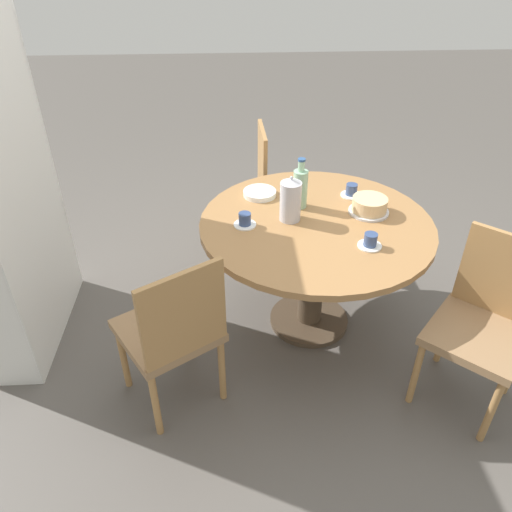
{
  "coord_description": "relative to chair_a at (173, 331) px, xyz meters",
  "views": [
    {
      "loc": [
        -2.25,
        0.45,
        2.06
      ],
      "look_at": [
        0.0,
        0.32,
        0.5
      ],
      "focal_mm": 35.0,
      "sensor_mm": 36.0,
      "label": 1
    }
  ],
  "objects": [
    {
      "name": "ground_plane",
      "position": [
        0.55,
        -0.74,
        -0.47
      ],
      "size": [
        14.0,
        14.0,
        0.0
      ],
      "primitive_type": "plane",
      "color": "#56514C"
    },
    {
      "name": "dining_table",
      "position": [
        0.55,
        -0.74,
        0.1
      ],
      "size": [
        1.24,
        1.24,
        0.7
      ],
      "color": "#473828",
      "rests_on": "ground_plane"
    },
    {
      "name": "chair_a",
      "position": [
        0.0,
        0.0,
        0.0
      ],
      "size": [
        0.58,
        0.58,
        0.88
      ],
      "rotation": [
        0.0,
        0.0,
        2.14
      ],
      "color": "#A87A47",
      "rests_on": "ground_plane"
    },
    {
      "name": "chair_b",
      "position": [
        -0.02,
        -1.46,
        0.0
      ],
      "size": [
        0.59,
        0.59,
        0.88
      ],
      "rotation": [
        0.0,
        0.0,
        3.98
      ],
      "color": "#A87A47",
      "rests_on": "ground_plane"
    },
    {
      "name": "chair_c",
      "position": [
        1.46,
        -0.64,
        0.0
      ],
      "size": [
        0.43,
        0.43,
        0.88
      ],
      "rotation": [
        0.0,
        0.0,
        6.32
      ],
      "color": "#A87A47",
      "rests_on": "ground_plane"
    },
    {
      "name": "coffee_pot",
      "position": [
        0.58,
        -0.6,
        0.35
      ],
      "size": [
        0.11,
        0.11,
        0.25
      ],
      "color": "silver",
      "rests_on": "dining_table"
    },
    {
      "name": "water_bottle",
      "position": [
        0.72,
        -0.66,
        0.35
      ],
      "size": [
        0.08,
        0.08,
        0.28
      ],
      "color": "#99C6A3",
      "rests_on": "dining_table"
    },
    {
      "name": "cake_main",
      "position": [
        0.63,
        -1.03,
        0.28
      ],
      "size": [
        0.22,
        0.22,
        0.09
      ],
      "color": "silver",
      "rests_on": "dining_table"
    },
    {
      "name": "cup_a",
      "position": [
        0.3,
        -0.96,
        0.26
      ],
      "size": [
        0.12,
        0.12,
        0.07
      ],
      "color": "white",
      "rests_on": "dining_table"
    },
    {
      "name": "cup_b",
      "position": [
        0.83,
        -0.98,
        0.26
      ],
      "size": [
        0.12,
        0.12,
        0.07
      ],
      "color": "white",
      "rests_on": "dining_table"
    },
    {
      "name": "cup_c",
      "position": [
        0.53,
        -0.35,
        0.26
      ],
      "size": [
        0.12,
        0.12,
        0.07
      ],
      "color": "white",
      "rests_on": "dining_table"
    },
    {
      "name": "plate_stack",
      "position": [
        0.86,
        -0.45,
        0.25
      ],
      "size": [
        0.19,
        0.19,
        0.03
      ],
      "color": "white",
      "rests_on": "dining_table"
    }
  ]
}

